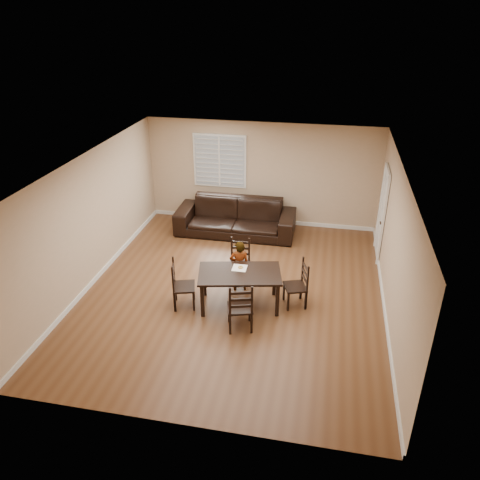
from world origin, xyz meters
name	(u,v)px	position (x,y,z in m)	size (l,w,h in m)	color
ground	(234,291)	(0.00, 0.00, 0.00)	(7.00, 7.00, 0.00)	brown
room	(237,207)	(0.04, 0.18, 1.81)	(6.04, 7.04, 2.72)	tan
dining_table	(240,277)	(0.21, -0.46, 0.64)	(1.71, 1.18, 0.73)	black
chair_near	(240,261)	(0.02, 0.52, 0.43)	(0.45, 0.42, 0.95)	black
chair_far	(241,311)	(0.39, -1.27, 0.45)	(0.54, 0.52, 0.98)	black
chair_left	(178,286)	(-0.96, -0.71, 0.45)	(0.52, 0.54, 0.99)	black
chair_right	(301,285)	(1.37, -0.20, 0.43)	(0.52, 0.54, 0.95)	black
child	(239,266)	(0.09, 0.09, 0.55)	(0.40, 0.26, 1.11)	gray
napkin	(240,268)	(0.17, -0.29, 0.73)	(0.27, 0.27, 0.00)	#F1E6CF
donut	(241,267)	(0.19, -0.28, 0.76)	(0.10, 0.10, 0.04)	#BE9444
sofa	(236,217)	(-0.53, 2.69, 0.44)	(3.00, 1.17, 0.88)	black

